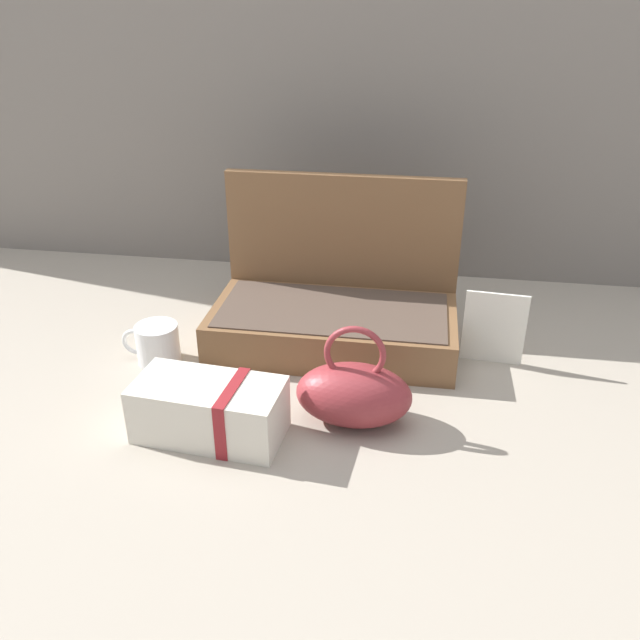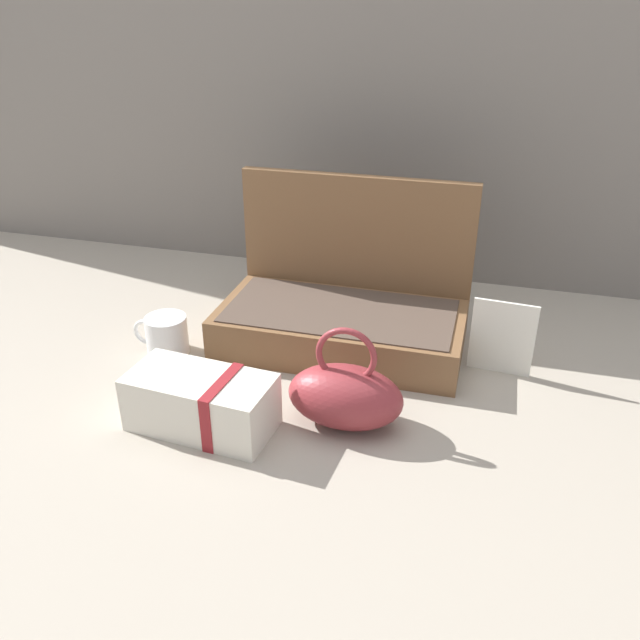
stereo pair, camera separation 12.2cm
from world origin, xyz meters
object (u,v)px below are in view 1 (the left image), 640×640
(info_card_left, at_px, (494,328))
(teal_pouch_handbag, at_px, (354,393))
(cream_toiletry_bag, at_px, (211,410))
(open_suitcase, at_px, (335,307))
(coffee_mug, at_px, (157,343))

(info_card_left, bearing_deg, teal_pouch_handbag, -130.49)
(teal_pouch_handbag, relative_size, cream_toiletry_bag, 0.78)
(teal_pouch_handbag, bearing_deg, info_card_left, 44.74)
(open_suitcase, relative_size, teal_pouch_handbag, 2.50)
(coffee_mug, relative_size, info_card_left, 0.79)
(teal_pouch_handbag, bearing_deg, open_suitcase, 103.98)
(open_suitcase, distance_m, teal_pouch_handbag, 0.30)
(open_suitcase, height_order, cream_toiletry_bag, open_suitcase)
(teal_pouch_handbag, bearing_deg, coffee_mug, 160.94)
(teal_pouch_handbag, xyz_separation_m, cream_toiletry_bag, (-0.23, -0.08, -0.01))
(coffee_mug, distance_m, info_card_left, 0.69)
(open_suitcase, height_order, info_card_left, open_suitcase)
(teal_pouch_handbag, height_order, coffee_mug, teal_pouch_handbag)
(teal_pouch_handbag, xyz_separation_m, info_card_left, (0.26, 0.25, 0.02))
(open_suitcase, xyz_separation_m, teal_pouch_handbag, (0.07, -0.29, -0.02))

